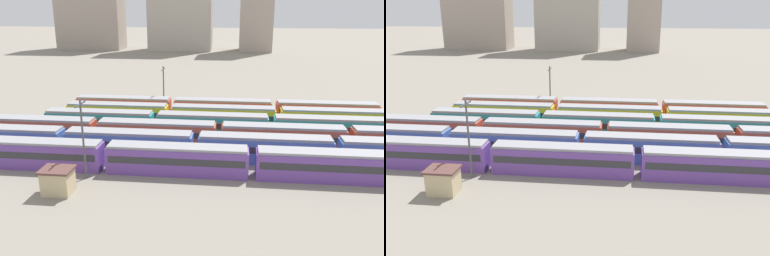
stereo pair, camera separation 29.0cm
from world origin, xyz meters
TOP-DOWN VIEW (x-y plane):
  - ground_plane at (0.00, 13.00)m, footprint 600.00×600.00m
  - train_track_0 at (15.75, 0.00)m, footprint 55.80×3.06m
  - train_track_1 at (27.03, 5.20)m, footprint 93.60×3.06m
  - train_track_2 at (39.43, 10.40)m, footprint 112.50×3.06m
  - train_track_5 at (20.48, 26.00)m, footprint 55.80×3.06m
  - catenary_pole_0 at (4.70, -2.83)m, footprint 0.24×3.20m
  - catenary_pole_1 at (8.78, 29.28)m, footprint 0.24×3.20m
  - signal_hut at (3.07, -7.16)m, footprint 3.60×3.00m
  - distant_building_0 at (-45.25, 139.77)m, footprint 29.49×14.23m

SIDE VIEW (x-z plane):
  - ground_plane at x=0.00m, z-range 0.00..0.00m
  - signal_hut at x=3.07m, z-range 0.03..3.07m
  - train_track_0 at x=15.75m, z-range 0.03..3.78m
  - train_track_5 at x=20.48m, z-range 0.03..3.78m
  - train_track_1 at x=27.03m, z-range 0.03..3.78m
  - train_track_2 at x=39.43m, z-range 0.03..3.78m
  - catenary_pole_1 at x=8.78m, z-range 0.54..9.75m
  - catenary_pole_0 at x=4.70m, z-range 0.55..10.65m
  - distant_building_0 at x=-45.25m, z-range 0.00..40.45m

